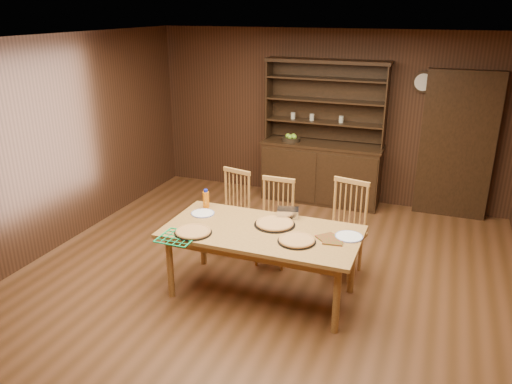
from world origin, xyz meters
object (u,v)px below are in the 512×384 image
at_px(chair_right, 346,224).
at_px(juice_bottle, 206,199).
at_px(dining_table, 262,237).
at_px(china_hutch, 322,165).
at_px(chair_left, 233,208).
at_px(chair_center, 276,218).

height_order(chair_right, juice_bottle, chair_right).
distance_m(dining_table, juice_bottle, 0.90).
height_order(china_hutch, chair_left, china_hutch).
relative_size(chair_center, chair_right, 0.94).
xyz_separation_m(dining_table, chair_center, (-0.12, 0.79, -0.13)).
relative_size(dining_table, chair_left, 1.97).
xyz_separation_m(china_hutch, dining_table, (0.08, -2.90, 0.08)).
xyz_separation_m(chair_left, juice_bottle, (-0.08, -0.56, 0.31)).
distance_m(dining_table, chair_right, 1.10).
height_order(chair_left, chair_center, chair_center).
xyz_separation_m(china_hutch, chair_right, (0.79, -2.06, -0.02)).
distance_m(china_hutch, chair_right, 2.21).
bearing_deg(china_hutch, juice_bottle, -105.92).
bearing_deg(chair_left, juice_bottle, -85.18).
bearing_deg(chair_center, chair_left, 167.70).
relative_size(chair_left, chair_right, 0.94).
height_order(dining_table, chair_right, chair_right).
bearing_deg(chair_right, chair_left, -171.56).
height_order(china_hutch, dining_table, china_hutch).
distance_m(chair_right, juice_bottle, 1.61).
bearing_deg(chair_right, juice_bottle, -150.64).
bearing_deg(chair_left, china_hutch, 85.23).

